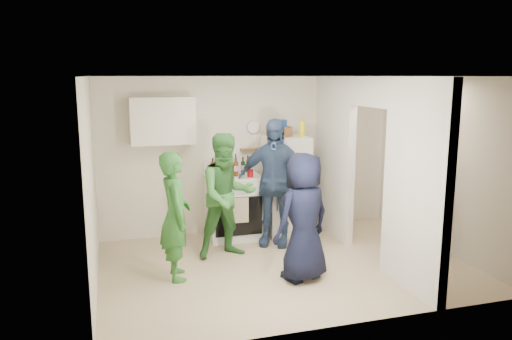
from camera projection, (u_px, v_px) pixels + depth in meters
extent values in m
plane|color=tan|center=(285.00, 266.00, 6.69)|extent=(4.80, 4.80, 0.00)
plane|color=silver|center=(250.00, 155.00, 8.06)|extent=(4.80, 0.00, 4.80)
plane|color=silver|center=(345.00, 207.00, 4.86)|extent=(4.80, 0.00, 4.80)
plane|color=silver|center=(91.00, 186.00, 5.79)|extent=(0.00, 3.40, 3.40)
plane|color=silver|center=(444.00, 165.00, 7.12)|extent=(0.00, 3.40, 3.40)
plane|color=white|center=(287.00, 76.00, 6.22)|extent=(4.80, 4.80, 0.00)
cube|color=silver|center=(334.00, 157.00, 7.83)|extent=(0.12, 1.20, 2.50)
cube|color=silver|center=(416.00, 186.00, 5.75)|extent=(0.12, 1.20, 2.50)
cube|color=silver|center=(372.00, 92.00, 6.59)|extent=(0.12, 1.00, 0.40)
cube|color=white|center=(233.00, 206.00, 7.79)|extent=(0.83, 0.69, 0.99)
cube|color=silver|center=(163.00, 121.00, 7.39)|extent=(0.95, 0.34, 0.70)
cube|color=white|center=(286.00, 185.00, 7.94)|extent=(0.65, 0.63, 1.57)
cube|color=brown|center=(279.00, 132.00, 7.80)|extent=(0.35, 0.25, 0.15)
cylinder|color=navy|center=(279.00, 123.00, 7.78)|extent=(0.24, 0.24, 0.11)
cylinder|color=yellow|center=(302.00, 129.00, 7.74)|extent=(0.09, 0.09, 0.25)
cylinder|color=white|center=(253.00, 127.00, 7.97)|extent=(0.22, 0.02, 0.22)
cube|color=olive|center=(251.00, 149.00, 7.99)|extent=(0.35, 0.08, 0.03)
cube|color=black|center=(436.00, 136.00, 7.23)|extent=(0.03, 0.70, 0.80)
cube|color=white|center=(435.00, 136.00, 7.23)|extent=(0.04, 0.76, 0.86)
cube|color=white|center=(435.00, 112.00, 7.16)|extent=(0.04, 0.82, 0.18)
cylinder|color=yellow|center=(229.00, 170.00, 7.43)|extent=(0.09, 0.09, 0.25)
cylinder|color=#A80B14|center=(250.00, 173.00, 7.56)|extent=(0.09, 0.09, 0.12)
imported|color=#327C31|center=(175.00, 216.00, 6.16)|extent=(0.39, 0.59, 1.61)
imported|color=#3F7F38|center=(227.00, 196.00, 6.91)|extent=(0.93, 0.77, 1.74)
imported|color=#344673|center=(274.00, 183.00, 7.38)|extent=(1.20, 0.95, 1.90)
imported|color=black|center=(304.00, 217.00, 6.12)|extent=(0.91, 0.75, 1.60)
imported|color=black|center=(413.00, 196.00, 7.17)|extent=(0.67, 1.08, 1.60)
cylinder|color=maroon|center=(213.00, 166.00, 7.70)|extent=(0.07, 0.07, 0.27)
cylinder|color=#1D4918|center=(222.00, 167.00, 7.52)|extent=(0.07, 0.07, 0.32)
cylinder|color=#9FA5AC|center=(226.00, 165.00, 7.77)|extent=(0.08, 0.08, 0.30)
cylinder|color=#652D11|center=(236.00, 166.00, 7.61)|extent=(0.07, 0.07, 0.30)
cylinder|color=#989DA9|center=(236.00, 163.00, 7.86)|extent=(0.06, 0.06, 0.30)
cylinder|color=#133518|center=(243.00, 166.00, 7.74)|extent=(0.07, 0.07, 0.28)
cylinder|color=olive|center=(248.00, 164.00, 7.88)|extent=(0.06, 0.06, 0.28)
cylinder|color=#989BA3|center=(216.00, 169.00, 7.46)|extent=(0.08, 0.08, 0.29)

